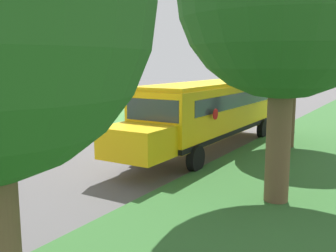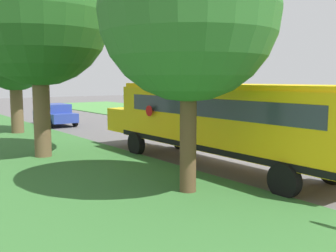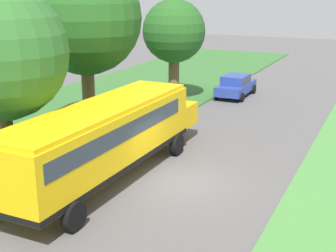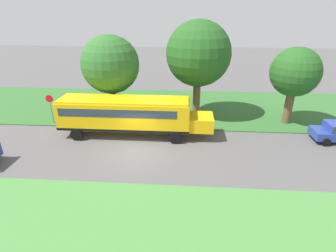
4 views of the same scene
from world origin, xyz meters
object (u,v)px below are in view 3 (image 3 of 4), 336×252
oak_tree_roadside_mid (85,17)px  oak_tree_far_end (172,31)px  oak_tree_beside_bus (2,52)px  car_blue_nearest (236,84)px  school_bus (107,135)px

oak_tree_roadside_mid → oak_tree_far_end: (1.09, 8.24, -1.33)m
oak_tree_beside_bus → oak_tree_far_end: (-0.54, 15.80, -0.50)m
car_blue_nearest → oak_tree_beside_bus: 19.60m
car_blue_nearest → oak_tree_roadside_mid: 13.29m
school_bus → oak_tree_roadside_mid: oak_tree_roadside_mid is taller
school_bus → oak_tree_beside_bus: bearing=-148.4°
school_bus → oak_tree_roadside_mid: 8.46m
oak_tree_beside_bus → school_bus: bearing=31.6°
school_bus → car_blue_nearest: school_bus is taller
school_bus → oak_tree_far_end: bearing=104.9°
oak_tree_beside_bus → oak_tree_roadside_mid: (-1.63, 7.56, 0.84)m
oak_tree_beside_bus → oak_tree_far_end: oak_tree_beside_bus is taller
car_blue_nearest → school_bus: bearing=-89.8°
car_blue_nearest → oak_tree_far_end: (-3.63, -3.06, 3.85)m
oak_tree_beside_bus → oak_tree_far_end: size_ratio=1.13×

